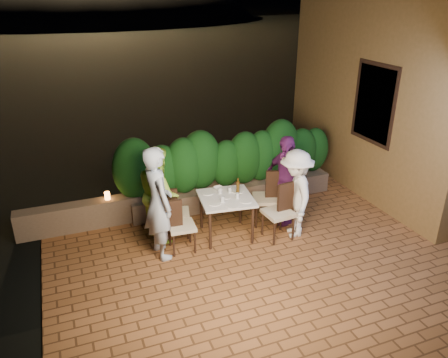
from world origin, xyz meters
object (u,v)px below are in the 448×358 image
beer_bottle (238,186)px  chair_right_back (266,197)px  chair_left_front (182,225)px  diner_green (159,193)px  diner_purple (285,180)px  diner_white (295,194)px  chair_right_front (278,212)px  chair_left_back (177,212)px  diner_blue (158,203)px  parapet_lamp (107,196)px  bowl (219,188)px  dining_table (226,216)px

beer_bottle → chair_right_back: (0.62, 0.11, -0.38)m
chair_left_front → diner_green: 0.72m
diner_green → diner_purple: size_ratio=0.99×
diner_white → chair_right_front: bearing=-74.8°
chair_right_back → diner_white: bearing=135.2°
chair_left_back → chair_right_back: bearing=7.7°
diner_blue → diner_white: size_ratio=1.19×
parapet_lamp → bowl: bearing=-24.4°
beer_bottle → parapet_lamp: (-2.10, 1.14, -0.33)m
chair_left_front → chair_right_front: 1.68m
diner_purple → diner_white: bearing=-18.4°
chair_left_front → diner_purple: bearing=11.4°
chair_right_front → dining_table: bearing=-30.9°
chair_right_front → diner_purple: bearing=-132.5°
beer_bottle → chair_right_back: beer_bottle is taller
bowl → chair_right_back: 0.92m
chair_right_front → diner_green: (-1.89, 0.81, 0.32)m
chair_right_front → chair_left_front: bearing=-13.1°
chair_right_back → parapet_lamp: (-2.72, 1.02, 0.05)m
beer_bottle → diner_purple: diner_purple is taller
diner_green → chair_left_front: bearing=-163.3°
chair_right_back → diner_white: size_ratio=0.66×
bowl → diner_green: 1.07m
beer_bottle → chair_left_front: size_ratio=0.32×
dining_table → parapet_lamp: (-1.86, 1.19, 0.20)m
chair_right_back → dining_table: bearing=29.9°
chair_right_front → chair_right_back: chair_right_back is taller
beer_bottle → diner_green: diner_green is taller
parapet_lamp → chair_right_back: bearing=-20.6°
chair_left_front → chair_right_back: size_ratio=0.89×
chair_right_front → diner_purple: (0.37, 0.49, 0.33)m
dining_table → chair_right_back: bearing=10.7°
bowl → chair_right_back: chair_right_back is taller
beer_bottle → chair_left_back: size_ratio=0.33×
chair_right_back → parapet_lamp: size_ratio=7.45×
beer_bottle → diner_green: bearing=164.2°
chair_right_front → diner_green: bearing=-28.5°
beer_bottle → diner_white: 1.00m
beer_bottle → diner_white: (0.89, -0.44, -0.11)m
parapet_lamp → diner_purple: bearing=-19.6°
chair_right_back → diner_green: bearing=11.6°
chair_right_back → diner_purple: bearing=-171.6°
chair_right_back → chair_right_front: bearing=104.9°
bowl → diner_white: size_ratio=0.11×
chair_left_front → chair_right_front: bearing=-3.8°
diner_blue → parapet_lamp: size_ratio=13.43×
chair_left_front → chair_right_back: chair_right_back is taller
parapet_lamp → chair_left_front: bearing=-53.2°
bowl → chair_right_back: size_ratio=0.17×
dining_table → chair_right_front: (0.82, -0.39, 0.13)m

